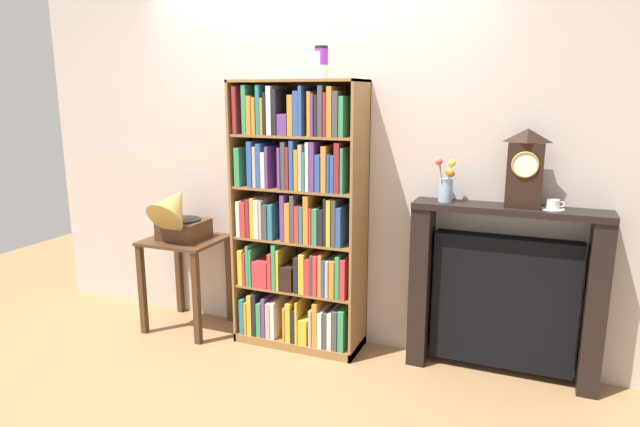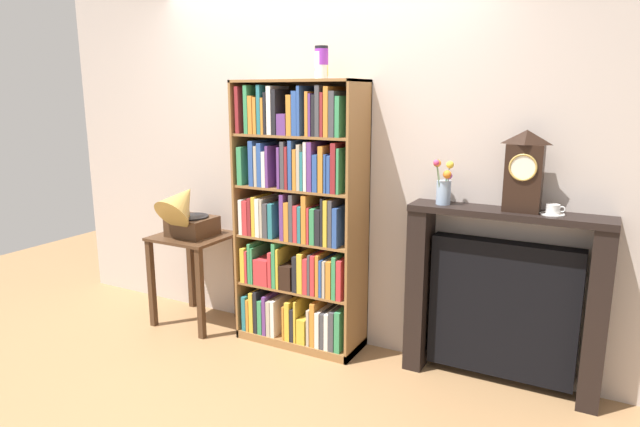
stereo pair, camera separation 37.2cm
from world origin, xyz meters
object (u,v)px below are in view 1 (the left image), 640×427
Objects in this scene: cup_stack at (321,63)px; bookshelf at (298,225)px; teacup_with_saucer at (553,205)px; mantel_clock at (525,168)px; gramophone at (178,214)px; fireplace_mantel at (503,294)px; side_table_left at (186,261)px; flower_vase at (446,184)px.

bookshelf is at bearing -173.40° from cup_stack.
mantel_clock is at bearing -179.24° from teacup_with_saucer.
gramophone reaches higher than fireplace_mantel.
side_table_left is 5.27× the size of teacup_with_saucer.
flower_vase is at bearing 3.98° from side_table_left.
bookshelf reaches higher than mantel_clock.
teacup_with_saucer is (2.53, 0.20, 0.22)m from gramophone.
bookshelf reaches higher than gramophone.
gramophone is 3.55× the size of teacup_with_saucer.
side_table_left is at bearing 90.00° from gramophone.
gramophone reaches higher than teacup_with_saucer.
flower_vase is (-0.39, -0.02, 0.68)m from fireplace_mantel.
gramophone is 2.40m from mantel_clock.
mantel_clock reaches higher than teacup_with_saucer.
cup_stack is 1.42m from mantel_clock.
bookshelf reaches higher than fireplace_mantel.
mantel_clock reaches higher than gramophone.
flower_vase is 0.63m from teacup_with_saucer.
bookshelf is 1.61× the size of fireplace_mantel.
flower_vase reaches higher than teacup_with_saucer.
mantel_clock is (1.44, 0.07, 0.46)m from bookshelf.
bookshelf reaches higher than flower_vase.
gramophone is at bearing -175.37° from teacup_with_saucer.
mantel_clock is at bearing 4.91° from gramophone.
side_table_left is at bearing -176.05° from bookshelf.
gramophone is at bearing -171.83° from bookshelf.
mantel_clock is at bearing -18.33° from fireplace_mantel.
flower_vase reaches higher than fireplace_mantel.
bookshelf is 1.42m from fireplace_mantel.
gramophone is 2.54m from teacup_with_saucer.
side_table_left is 2.03m from flower_vase.
flower_vase is (1.90, 0.13, 0.69)m from side_table_left.
mantel_clock is (1.28, 0.05, -0.63)m from cup_stack.
fireplace_mantel is (2.29, 0.16, 0.01)m from side_table_left.
side_table_left is at bearing -176.74° from mantel_clock.
teacup_with_saucer is (0.63, 0.00, -0.09)m from flower_vase.
flower_vase reaches higher than side_table_left.
bookshelf is at bearing -177.18° from mantel_clock.
mantel_clock is 3.49× the size of teacup_with_saucer.
bookshelf is at bearing -176.09° from fireplace_mantel.
side_table_left is 2.51× the size of flower_vase.
flower_vase reaches higher than gramophone.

